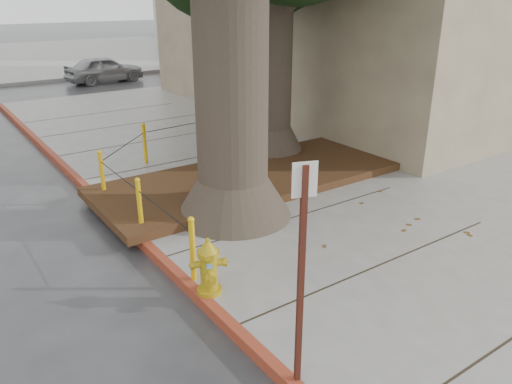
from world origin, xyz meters
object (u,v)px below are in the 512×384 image
Objects in this scene: fire_hydrant at (209,267)px; car_red at (205,59)px; car_silver at (104,69)px; signpost at (301,266)px.

fire_hydrant is 20.60m from car_red.
car_silver is at bearing 98.38° from fire_hydrant.
car_silver is (4.83, 17.89, 0.05)m from fire_hydrant.
car_red is (10.14, 19.86, -0.81)m from signpost.
signpost reaches higher than fire_hydrant.
fire_hydrant is 0.34× the size of signpost.
fire_hydrant is 0.23× the size of car_silver.
signpost is at bearing 156.60° from car_red.
car_silver is at bearing 94.54° from car_red.
fire_hydrant is at bearing 159.84° from car_silver.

